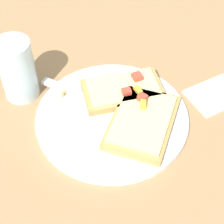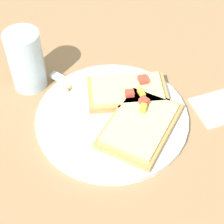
{
  "view_description": "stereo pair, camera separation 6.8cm",
  "coord_description": "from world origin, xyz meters",
  "px_view_note": "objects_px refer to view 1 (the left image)",
  "views": [
    {
      "loc": [
        -0.22,
        -0.4,
        0.54
      ],
      "look_at": [
        0.0,
        0.0,
        0.02
      ],
      "focal_mm": 60.0,
      "sensor_mm": 36.0,
      "label": 1
    },
    {
      "loc": [
        -0.15,
        -0.43,
        0.54
      ],
      "look_at": [
        0.0,
        0.0,
        0.02
      ],
      "focal_mm": 60.0,
      "sensor_mm": 36.0,
      "label": 2
    }
  ],
  "objects_px": {
    "plate": "(112,118)",
    "pizza_slice_main": "(142,121)",
    "fork": "(97,129)",
    "knife": "(84,96)",
    "napkin": "(221,92)",
    "drinking_glass": "(17,70)",
    "pizza_slice_corner": "(123,90)"
  },
  "relations": [
    {
      "from": "knife",
      "to": "drinking_glass",
      "type": "bearing_deg",
      "value": -163.79
    },
    {
      "from": "fork",
      "to": "drinking_glass",
      "type": "distance_m",
      "value": 0.19
    },
    {
      "from": "pizza_slice_main",
      "to": "plate",
      "type": "bearing_deg",
      "value": -92.79
    },
    {
      "from": "napkin",
      "to": "pizza_slice_corner",
      "type": "bearing_deg",
      "value": 155.11
    },
    {
      "from": "plate",
      "to": "pizza_slice_main",
      "type": "bearing_deg",
      "value": -50.23
    },
    {
      "from": "plate",
      "to": "pizza_slice_main",
      "type": "height_order",
      "value": "pizza_slice_main"
    },
    {
      "from": "plate",
      "to": "napkin",
      "type": "relative_size",
      "value": 2.13
    },
    {
      "from": "pizza_slice_main",
      "to": "fork",
      "type": "bearing_deg",
      "value": -63.06
    },
    {
      "from": "pizza_slice_main",
      "to": "napkin",
      "type": "height_order",
      "value": "pizza_slice_main"
    },
    {
      "from": "knife",
      "to": "drinking_glass",
      "type": "relative_size",
      "value": 1.56
    },
    {
      "from": "knife",
      "to": "napkin",
      "type": "bearing_deg",
      "value": 30.68
    },
    {
      "from": "pizza_slice_corner",
      "to": "napkin",
      "type": "height_order",
      "value": "pizza_slice_corner"
    },
    {
      "from": "pizza_slice_main",
      "to": "pizza_slice_corner",
      "type": "xyz_separation_m",
      "value": [
        0.01,
        0.08,
        0.0
      ]
    },
    {
      "from": "fork",
      "to": "pizza_slice_main",
      "type": "height_order",
      "value": "pizza_slice_main"
    },
    {
      "from": "fork",
      "to": "pizza_slice_main",
      "type": "distance_m",
      "value": 0.08
    },
    {
      "from": "drinking_glass",
      "to": "pizza_slice_corner",
      "type": "bearing_deg",
      "value": -32.52
    },
    {
      "from": "pizza_slice_corner",
      "to": "napkin",
      "type": "xyz_separation_m",
      "value": [
        0.18,
        -0.08,
        -0.02
      ]
    },
    {
      "from": "drinking_glass",
      "to": "napkin",
      "type": "relative_size",
      "value": 0.93
    },
    {
      "from": "fork",
      "to": "knife",
      "type": "xyz_separation_m",
      "value": [
        0.02,
        0.08,
        -0.0
      ]
    },
    {
      "from": "pizza_slice_main",
      "to": "napkin",
      "type": "bearing_deg",
      "value": 138.13
    },
    {
      "from": "drinking_glass",
      "to": "pizza_slice_main",
      "type": "bearing_deg",
      "value": -50.28
    },
    {
      "from": "plate",
      "to": "pizza_slice_corner",
      "type": "distance_m",
      "value": 0.06
    },
    {
      "from": "plate",
      "to": "fork",
      "type": "distance_m",
      "value": 0.04
    },
    {
      "from": "plate",
      "to": "napkin",
      "type": "bearing_deg",
      "value": -10.77
    },
    {
      "from": "napkin",
      "to": "drinking_glass",
      "type": "bearing_deg",
      "value": 151.25
    },
    {
      "from": "pizza_slice_main",
      "to": "knife",
      "type": "bearing_deg",
      "value": -104.3
    },
    {
      "from": "knife",
      "to": "napkin",
      "type": "distance_m",
      "value": 0.27
    },
    {
      "from": "plate",
      "to": "drinking_glass",
      "type": "bearing_deg",
      "value": 129.71
    },
    {
      "from": "drinking_glass",
      "to": "napkin",
      "type": "distance_m",
      "value": 0.4
    },
    {
      "from": "plate",
      "to": "knife",
      "type": "bearing_deg",
      "value": 108.99
    },
    {
      "from": "pizza_slice_corner",
      "to": "pizza_slice_main",
      "type": "bearing_deg",
      "value": -81.43
    },
    {
      "from": "fork",
      "to": "plate",
      "type": "bearing_deg",
      "value": 73.17
    }
  ]
}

